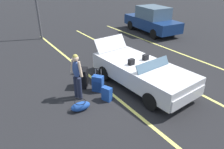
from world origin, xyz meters
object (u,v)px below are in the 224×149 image
(convertible_car, at_px, (145,74))
(suitcase_small_carryon, at_px, (107,94))
(duffel_bag, at_px, (81,106))
(suitcase_large_black, at_px, (84,78))
(suitcase_medium_bright, at_px, (98,84))
(traveler_person, at_px, (77,74))
(parked_sedan_far, at_px, (152,20))

(convertible_car, xyz_separation_m, suitcase_small_carryon, (-0.09, -1.65, -0.34))
(convertible_car, relative_size, duffel_bag, 6.48)
(suitcase_large_black, bearing_deg, suitcase_medium_bright, -27.04)
(suitcase_small_carryon, distance_m, traveler_person, 1.22)
(suitcase_large_black, xyz_separation_m, parked_sedan_far, (-4.39, 7.62, 0.52))
(traveler_person, bearing_deg, suitcase_medium_bright, -12.71)
(suitcase_large_black, distance_m, suitcase_small_carryon, 1.33)
(suitcase_medium_bright, distance_m, parked_sedan_far, 8.89)
(suitcase_large_black, distance_m, duffel_bag, 1.56)
(suitcase_small_carryon, height_order, traveler_person, traveler_person)
(suitcase_medium_bright, height_order, duffel_bag, suitcase_medium_bright)
(suitcase_medium_bright, relative_size, suitcase_small_carryon, 1.79)
(convertible_car, xyz_separation_m, suitcase_medium_bright, (-0.79, -1.60, -0.28))
(suitcase_large_black, height_order, duffel_bag, suitcase_large_black)
(parked_sedan_far, bearing_deg, suitcase_medium_bright, 129.54)
(convertible_car, height_order, suitcase_small_carryon, convertible_car)
(traveler_person, bearing_deg, suitcase_large_black, 35.30)
(convertible_car, bearing_deg, suitcase_large_black, -130.35)
(suitcase_large_black, distance_m, suitcase_medium_bright, 0.67)
(suitcase_small_carryon, bearing_deg, duffel_bag, 160.73)
(suitcase_large_black, distance_m, traveler_person, 0.99)
(convertible_car, bearing_deg, parked_sedan_far, 131.38)
(parked_sedan_far, bearing_deg, duffel_bag, 129.58)
(duffel_bag, bearing_deg, suitcase_large_black, 149.48)
(suitcase_large_black, relative_size, suitcase_small_carryon, 1.48)
(duffel_bag, bearing_deg, convertible_car, 88.76)
(suitcase_small_carryon, distance_m, parked_sedan_far, 9.34)
(suitcase_small_carryon, xyz_separation_m, traveler_person, (-0.67, -0.76, 0.68))
(convertible_car, xyz_separation_m, suitcase_large_black, (-1.39, -1.88, -0.22))
(convertible_car, relative_size, traveler_person, 2.62)
(suitcase_small_carryon, bearing_deg, parked_sedan_far, 16.42)
(duffel_bag, xyz_separation_m, parked_sedan_far, (-5.72, 8.40, 0.73))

